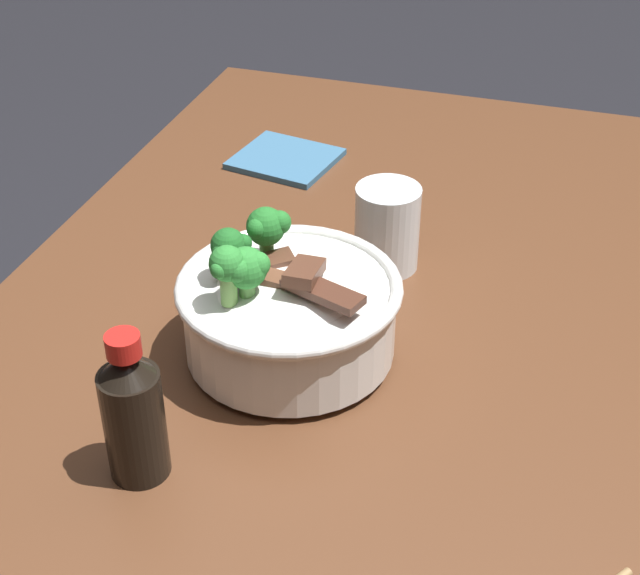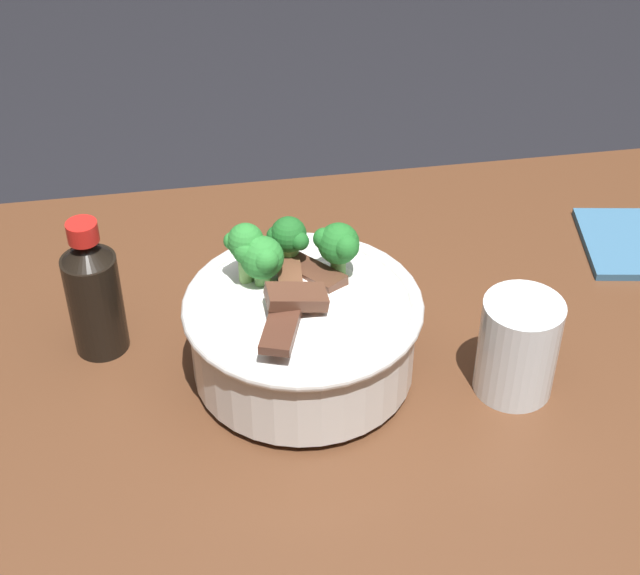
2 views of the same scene
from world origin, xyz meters
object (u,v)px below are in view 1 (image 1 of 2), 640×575
at_px(rice_bowl, 287,307).
at_px(folded_napkin, 285,159).
at_px(soy_sauce_bottle, 133,413).
at_px(drinking_glass, 387,233).

relative_size(rice_bowl, folded_napkin, 1.71).
bearing_deg(soy_sauce_bottle, drinking_glass, 162.24).
xyz_separation_m(rice_bowl, soy_sauce_bottle, (0.18, -0.07, 0.01)).
bearing_deg(soy_sauce_bottle, rice_bowl, 159.72).
xyz_separation_m(soy_sauce_bottle, folded_napkin, (-0.55, -0.07, -0.06)).
xyz_separation_m(drinking_glass, folded_napkin, (-0.20, -0.18, -0.04)).
distance_m(rice_bowl, soy_sauce_bottle, 0.19).
distance_m(drinking_glass, soy_sauce_bottle, 0.38).
distance_m(soy_sauce_bottle, folded_napkin, 0.56).
bearing_deg(soy_sauce_bottle, folded_napkin, -172.94).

